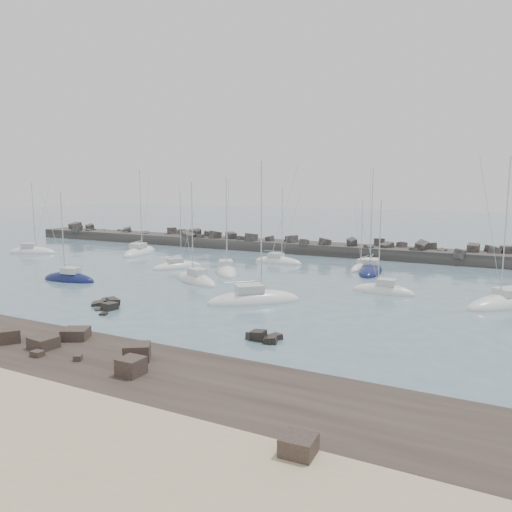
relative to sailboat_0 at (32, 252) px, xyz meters
The scene contains 17 objects.
ground 46.65m from the sailboat_0, 18.49° to the right, with size 400.00×400.00×0.00m, color slate.
rock_shelf 57.32m from the sailboat_0, 39.91° to the right, with size 140.00×12.00×1.92m.
rock_cluster_near 46.13m from the sailboat_0, 29.95° to the right, with size 4.58×4.96×1.52m.
rock_cluster_far 64.25m from the sailboat_0, 23.44° to the right, with size 2.90×2.38×1.21m.
breakwater 43.48m from the sailboat_0, 32.30° to the left, with size 115.00×7.12×4.90m.
sailboat_0 is the anchor object (origin of this frame).
sailboat_1 19.33m from the sailboat_0, 25.38° to the left, with size 5.13×10.48×15.89m.
sailboat_2 30.10m from the sailboat_0, 30.29° to the right, with size 7.81×3.20×12.27m.
sailboat_3 32.31m from the sailboat_0, ahead, with size 5.93×7.73×12.03m.
sailboat_4 44.60m from the sailboat_0, 13.39° to the left, with size 8.00×2.58×12.59m.
sailboat_5 41.63m from the sailboat_0, 11.67° to the right, with size 8.73×6.00×13.50m.
sailboat_6 57.64m from the sailboat_0, 10.68° to the left, with size 2.99×6.93×10.76m.
sailboat_7 54.20m from the sailboat_0, 15.61° to the right, with size 9.38×9.00×15.69m.
sailboat_8 59.02m from the sailboat_0, ahead, with size 4.48×10.10×15.41m.
sailboat_9 63.20m from the sailboat_0, ahead, with size 7.10×2.29×11.40m.
sailboat_11 75.64m from the sailboat_0, ahead, with size 8.80×10.01×16.02m.
sailboat_13 40.72m from the sailboat_0, ahead, with size 7.57×8.82×14.11m.
Camera 1 is at (31.55, -44.61, 12.22)m, focal length 35.00 mm.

